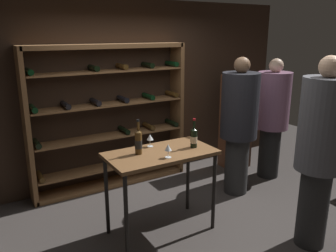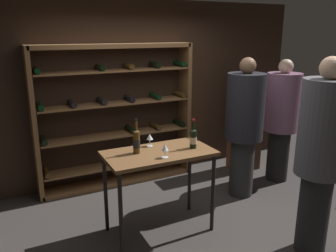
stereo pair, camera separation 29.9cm
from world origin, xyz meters
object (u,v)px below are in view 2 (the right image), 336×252
at_px(tasting_table, 159,161).
at_px(wine_bottle_gold_foil, 136,141).
at_px(wine_rack, 118,117).
at_px(person_bystander_dark_jacket, 244,123).
at_px(person_host_in_suit, 321,151).
at_px(wine_glass_stemmed_center, 150,137).
at_px(wine_glass_stemmed_left, 165,148).
at_px(display_cabinet, 245,123).
at_px(wine_bottle_amber_reserve, 193,138).
at_px(person_guest_blue_shirt, 281,116).

distance_m(tasting_table, wine_bottle_gold_foil, 0.35).
distance_m(wine_rack, person_bystander_dark_jacket, 1.82).
relative_size(person_host_in_suit, wine_glass_stemmed_center, 13.93).
bearing_deg(tasting_table, wine_glass_stemmed_left, -95.61).
height_order(person_bystander_dark_jacket, wine_glass_stemmed_left, person_bystander_dark_jacket).
distance_m(display_cabinet, wine_glass_stemmed_left, 2.49).
relative_size(wine_rack, person_host_in_suit, 1.15).
relative_size(person_bystander_dark_jacket, display_cabinet, 1.23).
xyz_separation_m(person_host_in_suit, wine_glass_stemmed_left, (-1.29, 0.86, -0.05)).
distance_m(wine_bottle_amber_reserve, wine_bottle_gold_foil, 0.65).
height_order(wine_bottle_amber_reserve, wine_glass_stemmed_center, wine_bottle_amber_reserve).
bearing_deg(tasting_table, person_host_in_suit, -39.77).
bearing_deg(wine_glass_stemmed_left, wine_rack, 88.92).
bearing_deg(display_cabinet, person_host_in_suit, -110.69).
distance_m(wine_rack, display_cabinet, 2.12).
bearing_deg(wine_bottle_gold_foil, display_cabinet, 24.06).
xyz_separation_m(tasting_table, wine_glass_stemmed_left, (-0.02, -0.19, 0.22)).
bearing_deg(wine_bottle_amber_reserve, person_host_in_suit, -49.08).
bearing_deg(display_cabinet, tasting_table, -152.11).
bearing_deg(wine_bottle_amber_reserve, person_guest_blue_shirt, 16.49).
xyz_separation_m(wine_rack, wine_bottle_amber_reserve, (0.39, -1.53, 0.05)).
bearing_deg(person_host_in_suit, wine_glass_stemmed_center, -152.16).
distance_m(tasting_table, wine_bottle_amber_reserve, 0.47).
bearing_deg(wine_bottle_amber_reserve, tasting_table, 172.14).
xyz_separation_m(wine_bottle_amber_reserve, wine_bottle_gold_foil, (-0.64, 0.12, 0.02)).
distance_m(wine_bottle_gold_foil, wine_glass_stemmed_center, 0.27).
bearing_deg(person_guest_blue_shirt, wine_bottle_gold_foil, -150.28).
relative_size(wine_rack, wine_glass_stemmed_left, 15.89).
bearing_deg(wine_bottle_gold_foil, wine_glass_stemmed_center, 34.76).
relative_size(display_cabinet, wine_glass_stemmed_left, 10.65).
distance_m(person_guest_blue_shirt, wine_glass_stemmed_left, 2.38).
relative_size(tasting_table, person_bystander_dark_jacket, 0.62).
bearing_deg(person_guest_blue_shirt, tasting_table, -147.66).
bearing_deg(person_host_in_suit, display_cabinet, 141.99).
height_order(wine_rack, wine_bottle_gold_foil, wine_rack).
bearing_deg(display_cabinet, person_bystander_dark_jacket, -130.20).
bearing_deg(person_guest_blue_shirt, wine_glass_stemmed_left, -143.24).
height_order(person_host_in_suit, wine_bottle_gold_foil, person_host_in_suit).
relative_size(person_bystander_dark_jacket, person_host_in_suit, 0.95).
distance_m(tasting_table, wine_glass_stemmed_left, 0.29).
height_order(wine_glass_stemmed_center, wine_glass_stemmed_left, wine_glass_stemmed_left).
distance_m(person_bystander_dark_jacket, wine_glass_stemmed_center, 1.45).
bearing_deg(wine_glass_stemmed_left, display_cabinet, 31.63).
relative_size(wine_bottle_amber_reserve, wine_bottle_gold_foil, 0.88).
height_order(person_guest_blue_shirt, person_bystander_dark_jacket, person_bystander_dark_jacket).
height_order(tasting_table, wine_bottle_amber_reserve, wine_bottle_amber_reserve).
bearing_deg(wine_bottle_amber_reserve, wine_rack, 104.29).
height_order(display_cabinet, wine_glass_stemmed_center, display_cabinet).
bearing_deg(tasting_table, wine_rack, 89.52).
bearing_deg(person_bystander_dark_jacket, display_cabinet, -165.47).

